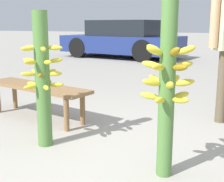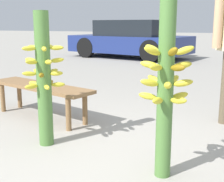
# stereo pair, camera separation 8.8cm
# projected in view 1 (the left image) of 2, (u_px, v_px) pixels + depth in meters

# --- Properties ---
(ground_plane) EXTENTS (80.00, 80.00, 0.00)m
(ground_plane) POSITION_uv_depth(u_px,v_px,m) (97.00, 169.00, 2.53)
(ground_plane) COLOR #9E998E
(banana_stalk_left) EXTENTS (0.40, 0.40, 1.27)m
(banana_stalk_left) POSITION_uv_depth(u_px,v_px,m) (43.00, 78.00, 2.90)
(banana_stalk_left) COLOR #4C7A38
(banana_stalk_left) RESTS_ON ground_plane
(banana_stalk_center) EXTENTS (0.41, 0.40, 1.51)m
(banana_stalk_center) POSITION_uv_depth(u_px,v_px,m) (167.00, 78.00, 2.28)
(banana_stalk_center) COLOR #4C7A38
(banana_stalk_center) RESTS_ON ground_plane
(market_bench) EXTENTS (1.57, 0.72, 0.42)m
(market_bench) POSITION_uv_depth(u_px,v_px,m) (37.00, 90.00, 3.82)
(market_bench) COLOR olive
(market_bench) RESTS_ON ground_plane
(parked_car) EXTENTS (4.32, 2.53, 1.27)m
(parked_car) POSITION_uv_depth(u_px,v_px,m) (123.00, 39.00, 10.75)
(parked_car) COLOR navy
(parked_car) RESTS_ON ground_plane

